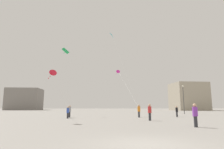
# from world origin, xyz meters

# --- Properties ---
(ground_plane) EXTENTS (300.00, 300.00, 0.00)m
(ground_plane) POSITION_xyz_m (0.00, 0.00, 0.00)
(ground_plane) COLOR gray
(person_in_red) EXTENTS (0.40, 0.40, 1.84)m
(person_in_red) POSITION_xyz_m (3.62, 13.49, 1.01)
(person_in_red) COLOR #2D2D33
(person_in_red) RESTS_ON ground_plane
(person_in_blue) EXTENTS (0.34, 0.34, 1.58)m
(person_in_blue) POSITION_xyz_m (-6.22, 18.11, 0.87)
(person_in_blue) COLOR #2D2D33
(person_in_blue) RESTS_ON ground_plane
(person_in_black) EXTENTS (0.36, 0.36, 1.64)m
(person_in_black) POSITION_xyz_m (9.70, 20.90, 0.90)
(person_in_black) COLOR #2D2D33
(person_in_black) RESTS_ON ground_plane
(person_in_purple) EXTENTS (0.39, 0.39, 1.78)m
(person_in_purple) POSITION_xyz_m (5.34, 6.42, 0.98)
(person_in_purple) COLOR #2D2D33
(person_in_purple) RESTS_ON ground_plane
(person_in_orange) EXTENTS (0.40, 0.40, 1.85)m
(person_in_orange) POSITION_xyz_m (3.68, 19.86, 1.01)
(person_in_orange) COLOR #2D2D33
(person_in_orange) RESTS_ON ground_plane
(person_in_grey) EXTENTS (0.38, 0.38, 1.73)m
(person_in_grey) POSITION_xyz_m (-6.35, 20.45, 0.95)
(person_in_grey) COLOR #2D2D33
(person_in_grey) RESTS_ON ground_plane
(kite_cyan_diamond) EXTENTS (4.08, 9.50, 15.06)m
(kite_cyan_diamond) POSITION_xyz_m (0.25, 28.57, 15.70)
(kite_cyan_diamond) COLOR #1EB2C6
(kite_emerald_delta) EXTENTS (2.49, 5.96, 10.61)m
(kite_emerald_delta) POSITION_xyz_m (-8.17, 25.47, 11.28)
(kite_emerald_delta) COLOR green
(kite_crimson_diamond) EXTENTS (1.14, 6.54, 4.08)m
(kite_crimson_diamond) POSITION_xyz_m (-6.89, 11.99, 5.00)
(kite_crimson_diamond) COLOR red
(kite_magenta_diamond) EXTENTS (2.19, 14.82, 8.42)m
(kite_magenta_diamond) POSITION_xyz_m (2.06, 33.86, 9.17)
(kite_magenta_diamond) COLOR #D12899
(building_left_hall) EXTENTS (14.56, 12.62, 9.82)m
(building_left_hall) POSITION_xyz_m (-37.00, 84.49, 4.91)
(building_left_hall) COLOR gray
(building_left_hall) RESTS_ON ground_plane
(building_centre_hall) EXTENTS (13.50, 12.24, 11.30)m
(building_centre_hall) POSITION_xyz_m (35.00, 70.84, 5.65)
(building_centre_hall) COLOR #A39984
(building_centre_hall) RESTS_ON ground_plane
(lamppost_east) EXTENTS (0.36, 0.36, 6.10)m
(lamppost_east) POSITION_xyz_m (15.89, 32.30, 3.97)
(lamppost_east) COLOR #2D2D30
(lamppost_east) RESTS_ON ground_plane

